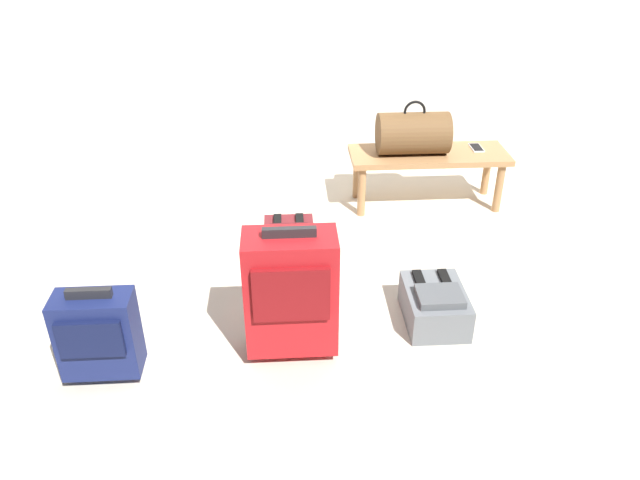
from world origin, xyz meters
TOP-DOWN VIEW (x-y plane):
  - ground_plane at (0.00, 0.00)m, footprint 6.60×6.60m
  - bench at (0.79, 0.93)m, footprint 1.00×0.36m
  - duffel_bag_brown at (0.68, 0.93)m, footprint 0.44×0.26m
  - cell_phone at (1.11, 0.97)m, footprint 0.07×0.14m
  - suitcase_upright_red at (-0.12, -0.50)m, footprint 0.40×0.24m
  - suitcase_small_navy at (-0.91, -0.62)m, footprint 0.32×0.18m
  - backpack_grey at (0.57, -0.32)m, footprint 0.28×0.38m
  - backpack_maroon at (-0.11, 0.32)m, footprint 0.28×0.38m

SIDE VIEW (x-z plane):
  - ground_plane at x=0.00m, z-range 0.00..0.00m
  - backpack_grey at x=0.57m, z-range -0.01..0.20m
  - backpack_maroon at x=-0.11m, z-range -0.01..0.20m
  - suitcase_small_navy at x=-0.91m, z-range 0.01..0.47m
  - bench at x=0.79m, z-range 0.13..0.49m
  - suitcase_upright_red at x=-0.12m, z-range 0.01..0.65m
  - cell_phone at x=1.11m, z-range 0.36..0.37m
  - duffel_bag_brown at x=0.68m, z-range 0.33..0.66m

